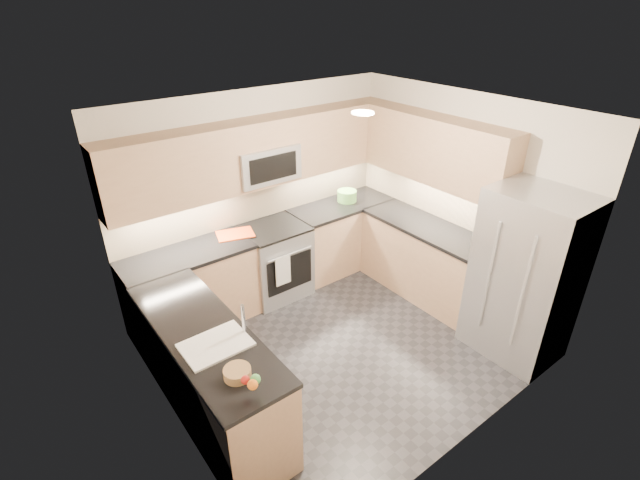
{
  "coord_description": "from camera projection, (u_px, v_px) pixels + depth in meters",
  "views": [
    {
      "loc": [
        -2.57,
        -3.01,
        3.41
      ],
      "look_at": [
        0.0,
        0.35,
        1.15
      ],
      "focal_mm": 26.0,
      "sensor_mm": 36.0,
      "label": 1
    }
  ],
  "objects": [
    {
      "name": "floor",
      "position": [
        339.0,
        344.0,
        5.09
      ],
      "size": [
        3.6,
        3.2,
        0.0
      ],
      "primitive_type": "cube",
      "color": "black",
      "rests_on": "ground"
    },
    {
      "name": "ceiling",
      "position": [
        345.0,
        115.0,
        3.91
      ],
      "size": [
        3.6,
        3.2,
        0.02
      ],
      "primitive_type": "cube",
      "color": "beige",
      "rests_on": "wall_back"
    },
    {
      "name": "wall_back",
      "position": [
        257.0,
        194.0,
        5.62
      ],
      "size": [
        3.6,
        0.02,
        2.5
      ],
      "primitive_type": "cube",
      "color": "beige",
      "rests_on": "floor"
    },
    {
      "name": "wall_front",
      "position": [
        482.0,
        328.0,
        3.38
      ],
      "size": [
        3.6,
        0.02,
        2.5
      ],
      "primitive_type": "cube",
      "color": "beige",
      "rests_on": "floor"
    },
    {
      "name": "wall_left",
      "position": [
        161.0,
        313.0,
        3.54
      ],
      "size": [
        0.02,
        3.2,
        2.5
      ],
      "primitive_type": "cube",
      "color": "beige",
      "rests_on": "floor"
    },
    {
      "name": "wall_right",
      "position": [
        459.0,
        200.0,
        5.47
      ],
      "size": [
        0.02,
        3.2,
        2.5
      ],
      "primitive_type": "cube",
      "color": "beige",
      "rests_on": "floor"
    },
    {
      "name": "base_cab_back_left",
      "position": [
        192.0,
        291.0,
        5.2
      ],
      "size": [
        1.42,
        0.6,
        0.9
      ],
      "primitive_type": "cube",
      "color": "tan",
      "rests_on": "floor"
    },
    {
      "name": "base_cab_back_right",
      "position": [
        341.0,
        236.0,
        6.37
      ],
      "size": [
        1.42,
        0.6,
        0.9
      ],
      "primitive_type": "cube",
      "color": "tan",
      "rests_on": "floor"
    },
    {
      "name": "base_cab_right",
      "position": [
        425.0,
        261.0,
        5.79
      ],
      "size": [
        0.6,
        1.7,
        0.9
      ],
      "primitive_type": "cube",
      "color": "tan",
      "rests_on": "floor"
    },
    {
      "name": "base_cab_peninsula",
      "position": [
        209.0,
        374.0,
        4.07
      ],
      "size": [
        0.6,
        2.0,
        0.9
      ],
      "primitive_type": "cube",
      "color": "tan",
      "rests_on": "floor"
    },
    {
      "name": "countertop_back_left",
      "position": [
        186.0,
        255.0,
        4.98
      ],
      "size": [
        1.42,
        0.63,
        0.04
      ],
      "primitive_type": "cube",
      "color": "black",
      "rests_on": "base_cab_back_left"
    },
    {
      "name": "countertop_back_right",
      "position": [
        342.0,
        205.0,
        6.15
      ],
      "size": [
        1.42,
        0.63,
        0.04
      ],
      "primitive_type": "cube",
      "color": "black",
      "rests_on": "base_cab_back_right"
    },
    {
      "name": "countertop_right",
      "position": [
        429.0,
        227.0,
        5.57
      ],
      "size": [
        0.63,
        1.7,
        0.04
      ],
      "primitive_type": "cube",
      "color": "black",
      "rests_on": "base_cab_right"
    },
    {
      "name": "countertop_peninsula",
      "position": [
        203.0,
        332.0,
        3.85
      ],
      "size": [
        0.63,
        2.0,
        0.04
      ],
      "primitive_type": "cube",
      "color": "black",
      "rests_on": "base_cab_peninsula"
    },
    {
      "name": "upper_cab_back",
      "position": [
        262.0,
        152.0,
        5.23
      ],
      "size": [
        3.6,
        0.35,
        0.75
      ],
      "primitive_type": "cube",
      "color": "tan",
      "rests_on": "wall_back"
    },
    {
      "name": "upper_cab_right",
      "position": [
        437.0,
        150.0,
        5.3
      ],
      "size": [
        0.35,
        1.95,
        0.75
      ],
      "primitive_type": "cube",
      "color": "tan",
      "rests_on": "wall_right"
    },
    {
      "name": "backsplash_back",
      "position": [
        258.0,
        199.0,
        5.64
      ],
      "size": [
        3.6,
        0.01,
        0.51
      ],
      "primitive_type": "cube",
      "color": "#C3AF8D",
      "rests_on": "wall_back"
    },
    {
      "name": "backsplash_right",
      "position": [
        429.0,
        193.0,
        5.81
      ],
      "size": [
        0.01,
        2.3,
        0.51
      ],
      "primitive_type": "cube",
      "color": "#C3AF8D",
      "rests_on": "wall_right"
    },
    {
      "name": "gas_range",
      "position": [
        275.0,
        261.0,
        5.77
      ],
      "size": [
        0.76,
        0.65,
        0.91
      ],
      "primitive_type": "cube",
      "color": "#9FA2A6",
      "rests_on": "floor"
    },
    {
      "name": "range_cooktop",
      "position": [
        273.0,
        228.0,
        5.55
      ],
      "size": [
        0.76,
        0.65,
        0.03
      ],
      "primitive_type": "cube",
      "color": "black",
      "rests_on": "gas_range"
    },
    {
      "name": "oven_door_glass",
      "position": [
        290.0,
        273.0,
        5.54
      ],
      "size": [
        0.62,
        0.02,
        0.45
      ],
      "primitive_type": "cube",
      "color": "black",
      "rests_on": "gas_range"
    },
    {
      "name": "oven_handle",
      "position": [
        290.0,
        254.0,
        5.4
      ],
      "size": [
        0.6,
        0.02,
        0.02
      ],
      "primitive_type": "cylinder",
      "rotation": [
        0.0,
        1.57,
        0.0
      ],
      "color": "#B2B5BA",
      "rests_on": "gas_range"
    },
    {
      "name": "microwave",
      "position": [
        264.0,
        163.0,
        5.27
      ],
      "size": [
        0.76,
        0.4,
        0.4
      ],
      "primitive_type": "cube",
      "color": "#A7AAAF",
      "rests_on": "upper_cab_back"
    },
    {
      "name": "microwave_door",
      "position": [
        274.0,
        168.0,
        5.13
      ],
      "size": [
        0.6,
        0.01,
        0.28
      ],
      "primitive_type": "cube",
      "color": "black",
      "rests_on": "microwave"
    },
    {
      "name": "refrigerator",
      "position": [
        526.0,
        276.0,
        4.64
      ],
      "size": [
        0.7,
        0.9,
        1.8
      ],
      "primitive_type": "cube",
      "color": "#A3A4AA",
      "rests_on": "floor"
    },
    {
      "name": "fridge_handle_left",
      "position": [
        522.0,
        293.0,
        4.29
      ],
      "size": [
        0.02,
        0.02,
        1.2
      ],
      "primitive_type": "cylinder",
      "color": "#B2B5BA",
      "rests_on": "refrigerator"
    },
    {
      "name": "fridge_handle_right",
      "position": [
        489.0,
        277.0,
        4.54
      ],
      "size": [
        0.02,
        0.02,
        1.2
      ],
      "primitive_type": "cylinder",
      "color": "#B2B5BA",
      "rests_on": "refrigerator"
    },
    {
      "name": "sink_basin",
      "position": [
        217.0,
        352.0,
        3.7
      ],
      "size": [
        0.52,
        0.38,
        0.16
      ],
      "primitive_type": "cube",
      "color": "white",
      "rests_on": "base_cab_peninsula"
    },
    {
      "name": "faucet",
      "position": [
        243.0,
        319.0,
        3.74
      ],
      "size": [
        0.03,
        0.03,
        0.28
      ],
      "primitive_type": "cylinder",
      "color": "silver",
      "rests_on": "countertop_peninsula"
    },
    {
      "name": "utensil_bowl",
      "position": [
        347.0,
        196.0,
        6.19
      ],
      "size": [
        0.33,
        0.33,
        0.15
      ],
      "primitive_type": "cylinder",
      "rotation": [
        0.0,
        0.0,
        -0.36
      ],
      "color": "#5DA446",
      "rests_on": "countertop_back_right"
    },
    {
      "name": "cutting_board",
      "position": [
        235.0,
        234.0,
        5.36
      ],
      "size": [
        0.48,
        0.4,
        0.01
      ],
      "primitive_type": "cube",
      "rotation": [
        0.0,
        0.0,
        -0.3
      ],
      "color": "#E44815",
      "rests_on": "countertop_back_left"
    },
    {
      "name": "fruit_basket",
      "position": [
        237.0,
        373.0,
        3.35
      ],
      "size": [
        0.23,
        0.23,
        0.07
      ],
      "primitive_type": "cylinder",
      "rotation": [
        0.0,
        0.0,
        0.17
      ],
      "color": "#A77E4E",
      "rests_on": "countertop_peninsula"
    },
    {
      "name": "fruit_apple",
      "position": [
        245.0,
        380.0,
        3.19
      ],
      "size": [
        0.06,
        0.06,
        0.06
      ],
      "primitive_type": "sphere",
      "color": "#B21A14",
      "rests_on": "fruit_basket"
    },
    {
      "name": "fruit_pear",
      "position": [
        255.0,
        379.0,
        3.19
      ],
      "size": [
        0.07,
        0.07,
        0.07
      ],
      "primitive_type": "sphere",
      "color": "green",
      "rests_on": "fruit_basket"
    },
    {
      "name": "dish_towel_check",
      "position": [
        283.0,
        270.0,
        5.4
      ],
      "size": [
        0.2,
        0.02,
        0.37
      ],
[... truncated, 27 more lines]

